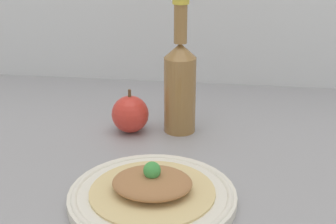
{
  "coord_description": "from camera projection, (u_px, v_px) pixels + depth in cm",
  "views": [
    {
      "loc": [
        7.8,
        -79.77,
        43.08
      ],
      "look_at": [
        -3.31,
        1.77,
        10.33
      ],
      "focal_mm": 50.0,
      "sensor_mm": 36.0,
      "label": 1
    }
  ],
  "objects": [
    {
      "name": "cider_bottle",
      "position": [
        180.0,
        83.0,
        1.02
      ],
      "size": [
        7.03,
        7.03,
        29.51
      ],
      "color": "olive",
      "rests_on": "ground_plane"
    },
    {
      "name": "plate",
      "position": [
        152.0,
        196.0,
        0.78
      ],
      "size": [
        28.27,
        28.27,
        2.07
      ],
      "color": "silver",
      "rests_on": "ground_plane"
    },
    {
      "name": "ground_plane",
      "position": [
        184.0,
        175.0,
        0.91
      ],
      "size": [
        180.0,
        110.0,
        4.0
      ],
      "primitive_type": "cube",
      "color": "gray"
    },
    {
      "name": "apple",
      "position": [
        130.0,
        114.0,
        1.04
      ],
      "size": [
        8.31,
        8.31,
        9.91
      ],
      "color": "red",
      "rests_on": "ground_plane"
    },
    {
      "name": "plated_food",
      "position": [
        152.0,
        185.0,
        0.77
      ],
      "size": [
        21.11,
        21.11,
        5.64
      ],
      "color": "#D6BC7F",
      "rests_on": "plate"
    }
  ]
}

